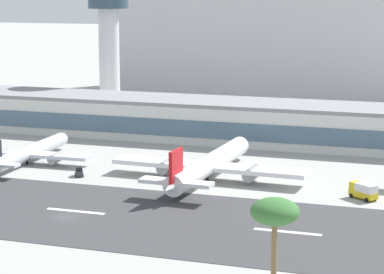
{
  "coord_description": "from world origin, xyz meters",
  "views": [
    {
      "loc": [
        67.21,
        -127.66,
        42.11
      ],
      "look_at": [
        10.73,
        40.64,
        8.54
      ],
      "focal_mm": 74.84,
      "sensor_mm": 36.0,
      "label": 1
    }
  ],
  "objects_px": {
    "airliner_black_tail_gate_0": "(27,153)",
    "palm_tree_1": "(275,215)",
    "airliner_red_tail_gate_1": "(207,166)",
    "control_tower": "(109,34)",
    "service_baggage_tug_0": "(79,172)",
    "terminal_building": "(263,123)",
    "distant_hotel_block": "(271,35)",
    "service_box_truck_1": "(363,190)"
  },
  "relations": [
    {
      "from": "distant_hotel_block",
      "to": "service_baggage_tug_0",
      "type": "relative_size",
      "value": 36.94
    },
    {
      "from": "airliner_red_tail_gate_1",
      "to": "service_baggage_tug_0",
      "type": "height_order",
      "value": "airliner_red_tail_gate_1"
    },
    {
      "from": "control_tower",
      "to": "airliner_red_tail_gate_1",
      "type": "bearing_deg",
      "value": -52.63
    },
    {
      "from": "airliner_red_tail_gate_1",
      "to": "service_baggage_tug_0",
      "type": "bearing_deg",
      "value": 102.85
    },
    {
      "from": "palm_tree_1",
      "to": "service_baggage_tug_0",
      "type": "bearing_deg",
      "value": 132.81
    },
    {
      "from": "service_baggage_tug_0",
      "to": "terminal_building",
      "type": "bearing_deg",
      "value": 119.33
    },
    {
      "from": "airliner_black_tail_gate_0",
      "to": "airliner_red_tail_gate_1",
      "type": "height_order",
      "value": "airliner_red_tail_gate_1"
    },
    {
      "from": "palm_tree_1",
      "to": "airliner_red_tail_gate_1",
      "type": "bearing_deg",
      "value": 113.84
    },
    {
      "from": "airliner_black_tail_gate_0",
      "to": "service_box_truck_1",
      "type": "relative_size",
      "value": 6.34
    },
    {
      "from": "distant_hotel_block",
      "to": "airliner_red_tail_gate_1",
      "type": "distance_m",
      "value": 150.58
    },
    {
      "from": "distant_hotel_block",
      "to": "palm_tree_1",
      "type": "bearing_deg",
      "value": -76.8
    },
    {
      "from": "terminal_building",
      "to": "airliner_red_tail_gate_1",
      "type": "distance_m",
      "value": 46.21
    },
    {
      "from": "service_box_truck_1",
      "to": "palm_tree_1",
      "type": "bearing_deg",
      "value": 123.96
    },
    {
      "from": "airliner_black_tail_gate_0",
      "to": "airliner_red_tail_gate_1",
      "type": "bearing_deg",
      "value": -94.51
    },
    {
      "from": "terminal_building",
      "to": "control_tower",
      "type": "distance_m",
      "value": 68.32
    },
    {
      "from": "airliner_black_tail_gate_0",
      "to": "service_baggage_tug_0",
      "type": "height_order",
      "value": "airliner_black_tail_gate_0"
    },
    {
      "from": "service_box_truck_1",
      "to": "terminal_building",
      "type": "bearing_deg",
      "value": -19.69
    },
    {
      "from": "control_tower",
      "to": "service_baggage_tug_0",
      "type": "relative_size",
      "value": 11.79
    },
    {
      "from": "airliner_black_tail_gate_0",
      "to": "service_box_truck_1",
      "type": "bearing_deg",
      "value": -96.95
    },
    {
      "from": "terminal_building",
      "to": "service_box_truck_1",
      "type": "relative_size",
      "value": 35.31
    },
    {
      "from": "control_tower",
      "to": "service_baggage_tug_0",
      "type": "distance_m",
      "value": 88.7
    },
    {
      "from": "terminal_building",
      "to": "distant_hotel_block",
      "type": "relative_size",
      "value": 1.67
    },
    {
      "from": "airliner_black_tail_gate_0",
      "to": "palm_tree_1",
      "type": "xyz_separation_m",
      "value": [
        76.52,
        -71.13,
        11.52
      ]
    },
    {
      "from": "control_tower",
      "to": "airliner_black_tail_gate_0",
      "type": "relative_size",
      "value": 1.07
    },
    {
      "from": "control_tower",
      "to": "service_baggage_tug_0",
      "type": "xyz_separation_m",
      "value": [
        28.45,
        -79.96,
        -25.78
      ]
    },
    {
      "from": "airliner_black_tail_gate_0",
      "to": "service_baggage_tug_0",
      "type": "distance_m",
      "value": 18.99
    },
    {
      "from": "airliner_black_tail_gate_0",
      "to": "service_box_truck_1",
      "type": "height_order",
      "value": "airliner_black_tail_gate_0"
    },
    {
      "from": "service_baggage_tug_0",
      "to": "distant_hotel_block",
      "type": "bearing_deg",
      "value": 146.42
    },
    {
      "from": "airliner_red_tail_gate_1",
      "to": "service_baggage_tug_0",
      "type": "distance_m",
      "value": 29.13
    },
    {
      "from": "airliner_black_tail_gate_0",
      "to": "airliner_red_tail_gate_1",
      "type": "xyz_separation_m",
      "value": [
        45.98,
        -2.01,
        0.7
      ]
    },
    {
      "from": "airliner_red_tail_gate_1",
      "to": "service_box_truck_1",
      "type": "bearing_deg",
      "value": -95.92
    },
    {
      "from": "control_tower",
      "to": "airliner_black_tail_gate_0",
      "type": "xyz_separation_m",
      "value": [
        11.01,
        -72.62,
        -24.2
      ]
    },
    {
      "from": "distant_hotel_block",
      "to": "airliner_red_tail_gate_1",
      "type": "height_order",
      "value": "distant_hotel_block"
    },
    {
      "from": "control_tower",
      "to": "service_box_truck_1",
      "type": "relative_size",
      "value": 6.76
    },
    {
      "from": "service_baggage_tug_0",
      "to": "airliner_red_tail_gate_1",
      "type": "bearing_deg",
      "value": 70.05
    },
    {
      "from": "terminal_building",
      "to": "control_tower",
      "type": "bearing_deg",
      "value": 153.96
    },
    {
      "from": "control_tower",
      "to": "distant_hotel_block",
      "type": "bearing_deg",
      "value": 63.44
    },
    {
      "from": "terminal_building",
      "to": "control_tower",
      "type": "height_order",
      "value": "control_tower"
    },
    {
      "from": "distant_hotel_block",
      "to": "palm_tree_1",
      "type": "xyz_separation_m",
      "value": [
        50.92,
        -217.0,
        -8.92
      ]
    },
    {
      "from": "control_tower",
      "to": "distant_hotel_block",
      "type": "height_order",
      "value": "distant_hotel_block"
    },
    {
      "from": "terminal_building",
      "to": "control_tower",
      "type": "relative_size",
      "value": 5.22
    },
    {
      "from": "terminal_building",
      "to": "distant_hotel_block",
      "type": "bearing_deg",
      "value": 102.05
    }
  ]
}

